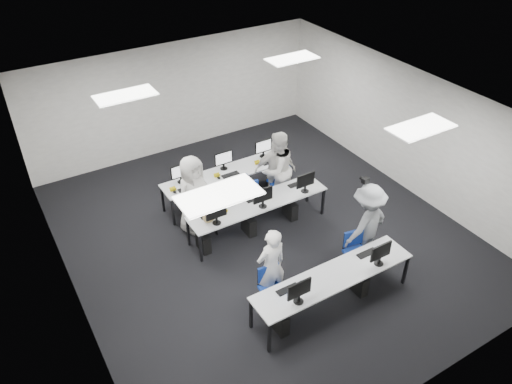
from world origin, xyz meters
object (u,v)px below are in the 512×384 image
desk_front (334,278)px  student_1 (277,169)px  chair_2 (203,222)px  student_2 (193,195)px  chair_0 (272,296)px  chair_3 (246,203)px  student_3 (275,171)px  chair_7 (278,186)px  desk_mid (258,204)px  photographer (367,223)px  chair_4 (280,193)px  chair_6 (246,201)px  chair_5 (204,213)px  student_0 (271,266)px  chair_1 (356,260)px

desk_front → student_1: bearing=74.3°
chair_2 → student_2: size_ratio=0.50×
chair_0 → chair_2: size_ratio=0.97×
chair_3 → student_3: student_3 is taller
desk_front → chair_7: (1.10, 3.47, -0.42)m
desk_mid → photographer: size_ratio=1.81×
desk_front → chair_3: (0.07, 3.24, -0.39)m
student_1 → chair_4: bearing=88.0°
photographer → desk_mid: bearing=-63.9°
chair_0 → chair_6: (1.07, 2.82, 0.01)m
chair_5 → chair_6: bearing=7.8°
chair_5 → chair_7: chair_5 is taller
chair_5 → photographer: photographer is taller
student_0 → photographer: bearing=177.8°
student_0 → student_3: size_ratio=0.99×
desk_mid → student_0: bearing=-115.1°
desk_mid → student_1: size_ratio=1.75×
chair_6 → student_0: bearing=-107.2°
chair_5 → student_2: 0.65m
chair_6 → desk_front: bearing=-88.3°
student_0 → student_2: student_2 is taller
student_0 → student_3: (1.80, 2.65, 0.01)m
student_1 → student_3: (-0.02, 0.06, -0.09)m
chair_1 → chair_6: chair_6 is taller
chair_5 → student_1: 1.97m
chair_0 → chair_5: size_ratio=0.90×
chair_1 → chair_7: chair_1 is taller
chair_5 → student_1: student_1 is taller
chair_4 → student_3: size_ratio=0.57×
chair_4 → student_2: (-2.13, 0.18, 0.61)m
chair_6 → student_3: student_3 is taller
desk_mid → photographer: (1.36, -1.90, 0.20)m
chair_2 → chair_5: chair_5 is taller
chair_1 → student_2: student_2 is taller
chair_7 → chair_4: bearing=-131.4°
desk_mid → chair_1: size_ratio=3.55×
desk_front → chair_1: bearing=25.2°
desk_mid → student_2: (-1.18, 0.74, 0.23)m
chair_7 → desk_mid: bearing=-157.6°
student_3 → chair_6: bearing=-154.2°
chair_1 → student_2: bearing=135.6°
desk_mid → chair_0: chair_0 is taller
student_3 → student_0: bearing=-101.0°
chair_0 → chair_4: bearing=59.6°
chair_2 → student_3: (2.02, 0.24, 0.54)m
chair_1 → chair_2: bearing=136.9°
chair_0 → student_1: size_ratio=0.48×
student_2 → student_3: student_2 is taller
chair_4 → student_3: bearing=123.0°
chair_4 → chair_1: bearing=-68.7°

